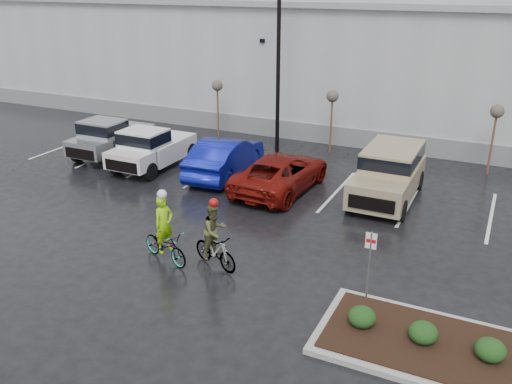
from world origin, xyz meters
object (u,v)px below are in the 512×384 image
at_px(pickup_silver, 116,135).
at_px(car_blue, 225,157).
at_px(sapling_west, 217,89).
at_px(sapling_mid, 332,100).
at_px(cyclist_olive, 215,242).
at_px(lamppost, 279,37).
at_px(cyclist_hivis, 165,239).
at_px(sapling_east, 497,115).
at_px(car_red, 281,172).
at_px(pickup_white, 156,146).
at_px(fire_lane_sign, 369,259).
at_px(suv_tan, 388,175).

height_order(pickup_silver, car_blue, pickup_silver).
height_order(sapling_west, pickup_silver, sapling_west).
bearing_deg(sapling_west, sapling_mid, 0.00).
bearing_deg(car_blue, cyclist_olive, 111.94).
distance_m(car_blue, cyclist_olive, 8.39).
height_order(sapling_west, cyclist_olive, sapling_west).
xyz_separation_m(lamppost, pickup_silver, (-7.11, -3.91, -4.71)).
relative_size(sapling_west, cyclist_hivis, 1.33).
relative_size(sapling_east, car_blue, 0.61).
bearing_deg(lamppost, sapling_west, 165.96).
height_order(car_blue, cyclist_hivis, cyclist_hivis).
relative_size(sapling_mid, car_red, 0.58).
xyz_separation_m(sapling_west, sapling_mid, (6.50, 0.00, 0.00)).
xyz_separation_m(sapling_east, pickup_white, (-14.25, -5.50, -1.75)).
xyz_separation_m(car_blue, car_red, (2.99, -0.62, -0.10)).
distance_m(fire_lane_sign, suv_tan, 7.90).
height_order(sapling_west, pickup_white, sapling_west).
xyz_separation_m(fire_lane_sign, pickup_silver, (-14.91, 7.89, -0.43)).
distance_m(lamppost, pickup_silver, 9.38).
distance_m(sapling_west, car_red, 8.82).
bearing_deg(sapling_east, cyclist_hivis, -123.18).
distance_m(fire_lane_sign, pickup_white, 14.09).
xyz_separation_m(sapling_mid, pickup_white, (-6.75, -5.50, -1.75)).
bearing_deg(cyclist_olive, sapling_east, -9.23).
bearing_deg(suv_tan, sapling_east, 55.37).
relative_size(sapling_west, sapling_mid, 1.00).
relative_size(car_blue, car_red, 0.95).
distance_m(fire_lane_sign, car_blue, 11.39).
bearing_deg(lamppost, pickup_silver, -151.20).
relative_size(car_blue, cyclist_olive, 2.29).
distance_m(sapling_west, suv_tan, 11.79).
bearing_deg(car_blue, car_red, 163.61).
relative_size(suv_tan, cyclist_hivis, 2.12).
distance_m(sapling_east, car_red, 9.88).
height_order(cyclist_hivis, cyclist_olive, cyclist_hivis).
bearing_deg(car_blue, sapling_east, -158.53).
height_order(car_red, cyclist_olive, cyclist_olive).
relative_size(fire_lane_sign, car_blue, 0.42).
bearing_deg(suv_tan, fire_lane_sign, -80.83).
xyz_separation_m(pickup_silver, cyclist_hivis, (8.56, -8.16, -0.24)).
bearing_deg(car_blue, pickup_silver, -7.51).
bearing_deg(lamppost, sapling_mid, 21.80).
bearing_deg(fire_lane_sign, cyclist_olive, 179.27).
bearing_deg(pickup_white, sapling_west, 87.43).
height_order(car_blue, car_red, car_blue).
relative_size(pickup_white, car_red, 0.94).
height_order(sapling_east, car_blue, sapling_east).
bearing_deg(car_red, fire_lane_sign, 131.04).
height_order(lamppost, fire_lane_sign, lamppost).
xyz_separation_m(lamppost, cyclist_hivis, (1.45, -12.07, -4.95)).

